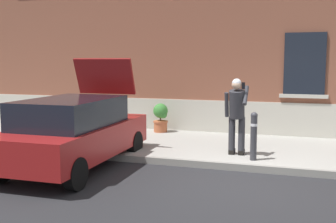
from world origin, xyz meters
TOP-DOWN VIEW (x-y plane):
  - ground_plane at (0.00, 0.00)m, footprint 80.00×80.00m
  - sidewalk at (0.00, 2.80)m, footprint 24.00×3.60m
  - curb_edge at (0.00, 0.94)m, footprint 24.00×0.12m
  - building_facade at (0.01, 5.29)m, footprint 24.00×1.52m
  - hatchback_car_red at (-3.57, 0.08)m, footprint 1.84×4.09m
  - bollard_near_person at (0.03, 1.35)m, footprint 0.15×0.15m
  - person_on_phone at (-0.40, 1.72)m, footprint 0.51×0.52m
  - planter_charcoal at (-5.29, 3.96)m, footprint 0.44×0.44m
  - planter_terracotta at (-3.03, 4.10)m, footprint 0.44×0.44m

SIDE VIEW (x-z plane):
  - ground_plane at x=0.00m, z-range 0.00..0.00m
  - sidewalk at x=0.00m, z-range 0.00..0.15m
  - curb_edge at x=0.00m, z-range 0.00..0.15m
  - planter_charcoal at x=-5.29m, z-range 0.18..1.04m
  - planter_terracotta at x=-3.03m, z-range 0.18..1.04m
  - bollard_near_person at x=0.03m, z-range 0.19..1.24m
  - hatchback_car_red at x=-3.57m, z-range -0.37..1.97m
  - person_on_phone at x=-0.40m, z-range 0.28..2.02m
  - building_facade at x=0.01m, z-range -0.02..7.48m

